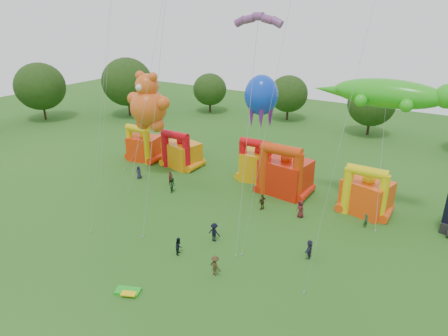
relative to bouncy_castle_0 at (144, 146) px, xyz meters
The scene contains 23 objects.
ground 31.35m from the bouncy_castle_0, 55.99° to the right, with size 160.00×160.00×0.00m, color #225A19.
tree_ring 30.37m from the bouncy_castle_0, 57.23° to the right, with size 125.97×128.10×12.07m.
bouncy_castle_0 is the anchor object (origin of this frame).
bouncy_castle_1 6.44m from the bouncy_castle_0, ahead, with size 5.55×4.83×5.55m.
bouncy_castle_2 18.32m from the bouncy_castle_0, ahead, with size 5.24×4.53×6.02m.
bouncy_castle_3 22.71m from the bouncy_castle_0, ahead, with size 6.08×5.10×6.68m.
bouncy_castle_4 32.54m from the bouncy_castle_0, ahead, with size 5.59×4.90×5.92m.
teddy_bear_kite 9.25m from the bouncy_castle_0, 40.12° to the right, with size 8.21×4.71×14.22m.
gecko_kite 34.26m from the bouncy_castle_0, ahead, with size 14.44×7.24×14.95m.
octopus_kite 18.66m from the bouncy_castle_0, 10.83° to the left, with size 4.38×7.80×13.65m.
parafoil_kites 19.86m from the bouncy_castle_0, 32.60° to the right, with size 20.04×15.06×24.73m.
diamond_kites 24.91m from the bouncy_castle_0, 33.98° to the right, with size 32.27×14.48×34.42m.
folded_kite_bundle 30.85m from the bouncy_castle_0, 50.13° to the right, with size 2.23×1.69×0.31m.
spectator_0 7.28m from the bouncy_castle_0, 53.43° to the right, with size 0.86×0.56×1.76m, color #242238.
spectator_1 10.79m from the bouncy_castle_0, 29.35° to the right, with size 0.71×0.47×1.95m, color #4C1A15.
spectator_2 12.77m from the bouncy_castle_0, 31.48° to the right, with size 0.92×0.72×1.89m, color #1A4223.
spectator_3 25.32m from the bouncy_castle_0, 32.01° to the right, with size 1.27×0.73×1.96m, color black.
spectator_4 23.05m from the bouncy_castle_0, 12.50° to the right, with size 1.13×0.47×1.92m, color #42321A.
spectator_5 32.43m from the bouncy_castle_0, 20.17° to the right, with size 1.70×0.54×1.84m, color #2B2843.
spectator_6 27.21m from the bouncy_castle_0, ahead, with size 0.97×0.63×1.98m, color #53171C.
spectator_7 33.65m from the bouncy_castle_0, ahead, with size 0.57×0.38×1.57m, color #1C4626.
spectator_8 26.16m from the bouncy_castle_0, 40.57° to the right, with size 0.83×0.64×1.70m, color black.
spectator_9 30.32m from the bouncy_castle_0, 36.15° to the right, with size 1.21×0.70×1.88m, color #3F3019.
Camera 1 is at (22.72, -15.83, 21.60)m, focal length 32.00 mm.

